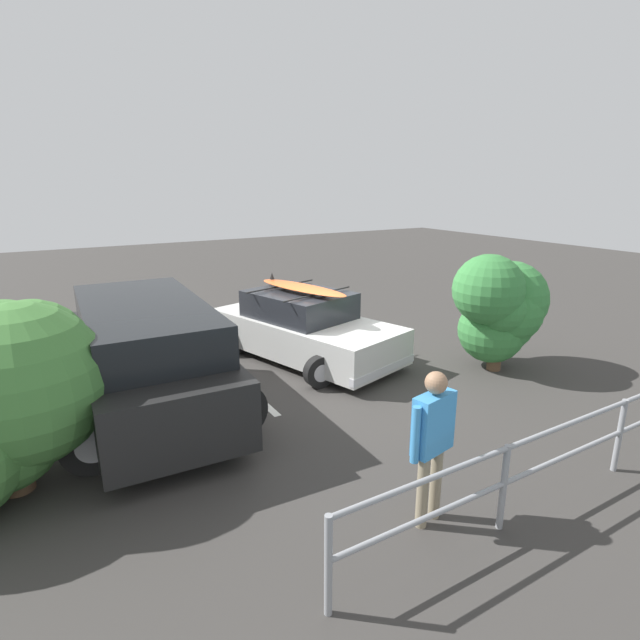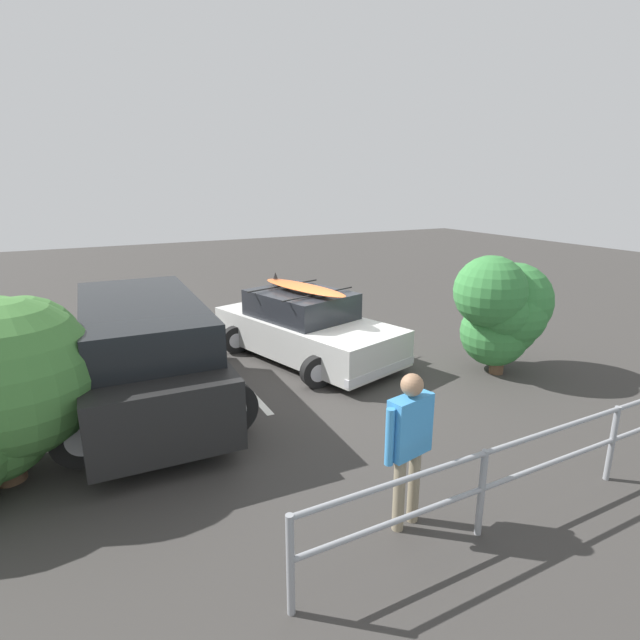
# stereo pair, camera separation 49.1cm
# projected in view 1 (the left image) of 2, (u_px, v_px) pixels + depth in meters

# --- Properties ---
(ground_plane) EXTENTS (44.00, 44.00, 0.02)m
(ground_plane) POSITION_uv_depth(u_px,v_px,m) (319.00, 372.00, 9.52)
(ground_plane) COLOR #383533
(ground_plane) RESTS_ON ground
(parking_stripe) EXTENTS (0.12, 4.21, 0.00)m
(parking_stripe) POSITION_uv_depth(u_px,v_px,m) (230.00, 372.00, 9.45)
(parking_stripe) COLOR silver
(parking_stripe) RESTS_ON ground
(sedan_car) EXTENTS (2.98, 4.39, 1.65)m
(sedan_car) POSITION_uv_depth(u_px,v_px,m) (304.00, 327.00, 10.09)
(sedan_car) COLOR silver
(sedan_car) RESTS_ON ground
(suv_car) EXTENTS (2.79, 4.98, 1.76)m
(suv_car) POSITION_uv_depth(u_px,v_px,m) (147.00, 356.00, 7.65)
(suv_car) COLOR black
(suv_car) RESTS_ON ground
(person_bystander) EXTENTS (0.65, 0.29, 1.71)m
(person_bystander) POSITION_uv_depth(u_px,v_px,m) (433.00, 435.00, 5.06)
(person_bystander) COLOR gray
(person_bystander) RESTS_ON ground
(railing_fence) EXTENTS (8.49, 0.14, 0.96)m
(railing_fence) POSITION_uv_depth(u_px,v_px,m) (622.00, 423.00, 6.09)
(railing_fence) COLOR gray
(railing_fence) RESTS_ON ground
(bush_near_left) EXTENTS (2.06, 1.47, 2.25)m
(bush_near_left) POSITION_uv_depth(u_px,v_px,m) (501.00, 309.00, 9.37)
(bush_near_left) COLOR brown
(bush_near_left) RESTS_ON ground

